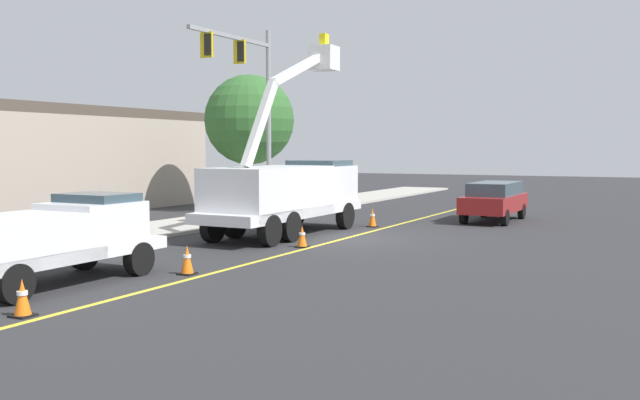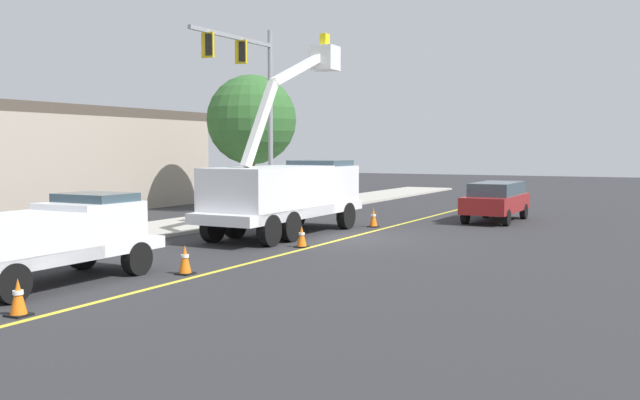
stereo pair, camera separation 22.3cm
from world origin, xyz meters
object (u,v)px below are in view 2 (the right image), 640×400
at_px(traffic_cone_leading, 18,297).
at_px(traffic_cone_mid_rear, 302,237).
at_px(service_pickup_truck, 49,237).
at_px(traffic_cone_trailing, 373,218).
at_px(passing_minivan, 496,199).
at_px(traffic_cone_mid_front, 185,260).
at_px(utility_bucket_truck, 287,191).
at_px(traffic_signal_mast, 251,87).

bearing_deg(traffic_cone_leading, traffic_cone_mid_rear, -3.08).
relative_size(service_pickup_truck, traffic_cone_trailing, 7.45).
height_order(passing_minivan, traffic_cone_mid_front, passing_minivan).
bearing_deg(utility_bucket_truck, traffic_cone_trailing, -27.41).
relative_size(traffic_cone_mid_front, traffic_cone_trailing, 0.98).
xyz_separation_m(service_pickup_truck, traffic_cone_trailing, (14.52, -2.39, -0.74)).
distance_m(utility_bucket_truck, traffic_cone_trailing, 4.38).
distance_m(passing_minivan, traffic_cone_mid_front, 17.02).
relative_size(utility_bucket_truck, traffic_cone_mid_front, 11.05).
height_order(service_pickup_truck, passing_minivan, service_pickup_truck).
bearing_deg(traffic_cone_mid_rear, service_pickup_truck, 163.08).
relative_size(passing_minivan, traffic_cone_mid_rear, 6.95).
bearing_deg(traffic_cone_trailing, traffic_signal_mast, 87.60).
bearing_deg(traffic_cone_mid_front, passing_minivan, -14.72).
bearing_deg(traffic_cone_mid_rear, passing_minivan, -19.79).
bearing_deg(traffic_signal_mast, passing_minivan, -67.12).
relative_size(utility_bucket_truck, passing_minivan, 1.70).
relative_size(traffic_cone_mid_rear, traffic_cone_trailing, 0.92).
bearing_deg(traffic_signal_mast, traffic_cone_leading, -162.85).
distance_m(traffic_cone_mid_rear, traffic_cone_trailing, 6.45).
distance_m(utility_bucket_truck, passing_minivan, 10.06).
distance_m(utility_bucket_truck, traffic_signal_mast, 6.98).
distance_m(service_pickup_truck, traffic_cone_leading, 3.27).
bearing_deg(passing_minivan, traffic_cone_mid_front, 165.28).
bearing_deg(traffic_cone_mid_front, utility_bucket_truck, 10.75).
xyz_separation_m(passing_minivan, traffic_signal_mast, (-4.14, 9.82, 4.84)).
bearing_deg(traffic_signal_mast, traffic_cone_mid_front, -155.93).
height_order(utility_bucket_truck, traffic_cone_mid_rear, utility_bucket_truck).
bearing_deg(traffic_cone_mid_front, traffic_signal_mast, 24.07).
bearing_deg(utility_bucket_truck, traffic_cone_mid_rear, -143.62).
distance_m(passing_minivan, traffic_cone_mid_rear, 11.54).
xyz_separation_m(utility_bucket_truck, traffic_cone_mid_front, (-8.33, -1.58, -1.25)).
bearing_deg(traffic_cone_mid_rear, traffic_signal_mast, 41.49).
distance_m(passing_minivan, traffic_cone_leading, 21.95).
xyz_separation_m(service_pickup_truck, traffic_cone_mid_rear, (8.07, -2.46, -0.77)).
xyz_separation_m(utility_bucket_truck, traffic_signal_mast, (3.97, 3.92, 4.19)).
relative_size(service_pickup_truck, traffic_signal_mast, 0.67).
xyz_separation_m(service_pickup_truck, traffic_cone_leading, (-2.56, -1.88, -0.76)).
xyz_separation_m(passing_minivan, traffic_cone_mid_front, (-16.45, 4.32, -0.60)).
height_order(utility_bucket_truck, traffic_cone_trailing, utility_bucket_truck).
bearing_deg(traffic_cone_mid_front, traffic_cone_mid_rear, -4.29).
bearing_deg(traffic_cone_mid_rear, traffic_cone_mid_front, 175.71).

